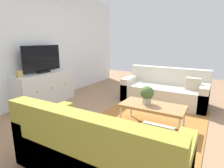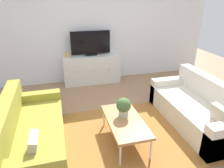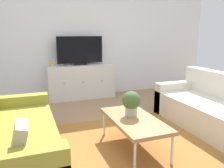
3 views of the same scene
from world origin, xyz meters
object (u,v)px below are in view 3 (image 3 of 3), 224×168
at_px(flat_screen_tv, 80,51).
at_px(potted_plant, 131,102).
at_px(couch_left_side, 8,141).
at_px(coffee_table, 134,121).
at_px(tv_console, 81,81).
at_px(couch_right_side, 217,111).
at_px(mantel_clock, 52,63).

bearing_deg(flat_screen_tv, potted_plant, -88.30).
height_order(couch_left_side, coffee_table, couch_left_side).
xyz_separation_m(couch_left_side, tv_console, (1.36, 2.37, 0.10)).
distance_m(potted_plant, flat_screen_tv, 2.49).
xyz_separation_m(couch_left_side, potted_plant, (1.43, -0.05, 0.30)).
distance_m(couch_right_side, mantel_clock, 3.22).
height_order(flat_screen_tv, mantel_clock, flat_screen_tv).
xyz_separation_m(couch_right_side, flat_screen_tv, (-1.51, 2.39, 0.77)).
distance_m(couch_left_side, couch_right_side, 2.87).
height_order(couch_left_side, couch_right_side, same).
bearing_deg(tv_console, flat_screen_tv, 90.00).
bearing_deg(coffee_table, couch_left_side, 173.75).
distance_m(coffee_table, potted_plant, 0.23).
relative_size(couch_left_side, potted_plant, 6.06).
relative_size(tv_console, flat_screen_tv, 1.47).
distance_m(couch_right_side, coffee_table, 1.46).
relative_size(couch_right_side, flat_screen_tv, 1.92).
relative_size(potted_plant, mantel_clock, 2.39).
height_order(coffee_table, flat_screen_tv, flat_screen_tv).
distance_m(potted_plant, tv_console, 2.43).
xyz_separation_m(couch_left_side, flat_screen_tv, (1.36, 2.39, 0.77)).
bearing_deg(potted_plant, coffee_table, -93.47).
xyz_separation_m(potted_plant, mantel_clock, (-0.67, 2.42, 0.23)).
relative_size(coffee_table, mantel_clock, 8.09).
height_order(couch_left_side, mantel_clock, mantel_clock).
distance_m(couch_left_side, mantel_clock, 2.55).
relative_size(couch_left_side, couch_right_side, 1.00).
xyz_separation_m(potted_plant, flat_screen_tv, (-0.07, 2.44, 0.47)).
bearing_deg(couch_left_side, couch_right_side, 0.00).
relative_size(couch_right_side, potted_plant, 6.06).
relative_size(potted_plant, flat_screen_tv, 0.32).
relative_size(couch_right_side, mantel_clock, 14.50).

